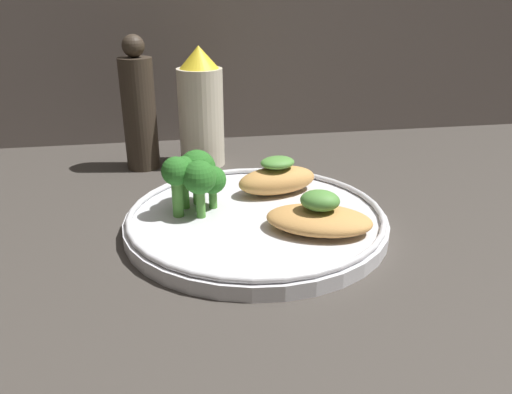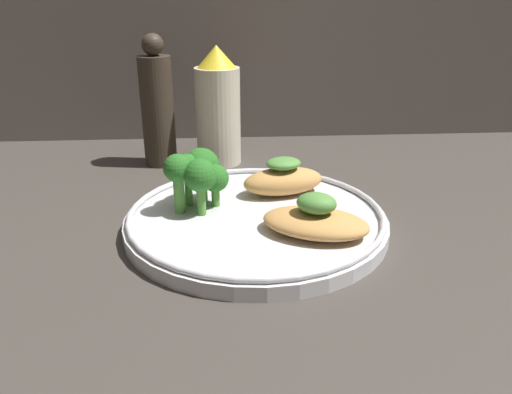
{
  "view_description": "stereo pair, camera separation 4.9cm",
  "coord_description": "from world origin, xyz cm",
  "px_view_note": "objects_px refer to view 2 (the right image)",
  "views": [
    {
      "loc": [
        -7.81,
        -44.37,
        22.36
      ],
      "look_at": [
        0.0,
        0.0,
        3.4
      ],
      "focal_mm": 35.0,
      "sensor_mm": 36.0,
      "label": 1
    },
    {
      "loc": [
        -2.97,
        -44.95,
        22.36
      ],
      "look_at": [
        0.0,
        0.0,
        3.4
      ],
      "focal_mm": 35.0,
      "sensor_mm": 36.0,
      "label": 2
    }
  ],
  "objects_px": {
    "plate": "(256,219)",
    "pepper_grinder": "(157,107)",
    "broccoli_bunch": "(198,172)",
    "sauce_bottle": "(218,109)"
  },
  "relations": [
    {
      "from": "sauce_bottle",
      "to": "pepper_grinder",
      "type": "xyz_separation_m",
      "value": [
        -0.08,
        -0.0,
        0.0
      ]
    },
    {
      "from": "plate",
      "to": "broccoli_bunch",
      "type": "distance_m",
      "value": 0.08
    },
    {
      "from": "plate",
      "to": "pepper_grinder",
      "type": "bearing_deg",
      "value": 119.2
    },
    {
      "from": "plate",
      "to": "broccoli_bunch",
      "type": "height_order",
      "value": "broccoli_bunch"
    },
    {
      "from": "broccoli_bunch",
      "to": "pepper_grinder",
      "type": "relative_size",
      "value": 0.41
    },
    {
      "from": "plate",
      "to": "sauce_bottle",
      "type": "relative_size",
      "value": 1.66
    },
    {
      "from": "plate",
      "to": "pepper_grinder",
      "type": "relative_size",
      "value": 1.52
    },
    {
      "from": "pepper_grinder",
      "to": "plate",
      "type": "bearing_deg",
      "value": -60.8
    },
    {
      "from": "pepper_grinder",
      "to": "broccoli_bunch",
      "type": "bearing_deg",
      "value": -72.0
    },
    {
      "from": "plate",
      "to": "pepper_grinder",
      "type": "height_order",
      "value": "pepper_grinder"
    }
  ]
}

